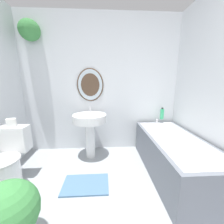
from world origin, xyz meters
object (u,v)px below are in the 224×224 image
at_px(bathtub, 173,155).
at_px(shampoo_bottle, 162,114).
at_px(toilet, 6,165).
at_px(pedestal_sink, 90,124).
at_px(potted_plant, 8,215).
at_px(toilet_paper_roll, 11,123).

bearing_deg(bathtub, shampoo_bottle, 82.26).
xyz_separation_m(toilet, pedestal_sink, (0.92, 0.67, 0.27)).
bearing_deg(shampoo_bottle, potted_plant, -139.02).
height_order(bathtub, potted_plant, bathtub).
xyz_separation_m(shampoo_bottle, toilet_paper_roll, (-2.21, -0.66, 0.07)).
xyz_separation_m(pedestal_sink, potted_plant, (-0.46, -1.33, -0.26)).
height_order(pedestal_sink, bathtub, pedestal_sink).
relative_size(pedestal_sink, shampoo_bottle, 4.03).
distance_m(shampoo_bottle, toilet_paper_roll, 2.31).
bearing_deg(potted_plant, shampoo_bottle, 40.98).
distance_m(toilet, bathtub, 2.12).
bearing_deg(pedestal_sink, toilet_paper_roll, -152.88).
xyz_separation_m(pedestal_sink, bathtub, (1.20, -0.50, -0.30)).
relative_size(shampoo_bottle, toilet_paper_roll, 1.91).
height_order(toilet, toilet_paper_roll, toilet_paper_roll).
relative_size(toilet, potted_plant, 1.26).
distance_m(pedestal_sink, potted_plant, 1.43).
height_order(toilet, potted_plant, toilet).
bearing_deg(toilet_paper_roll, toilet, -90.00).
bearing_deg(toilet_paper_roll, bathtub, -0.76).
bearing_deg(toilet, bathtub, 4.56).
relative_size(shampoo_bottle, potted_plant, 0.37).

